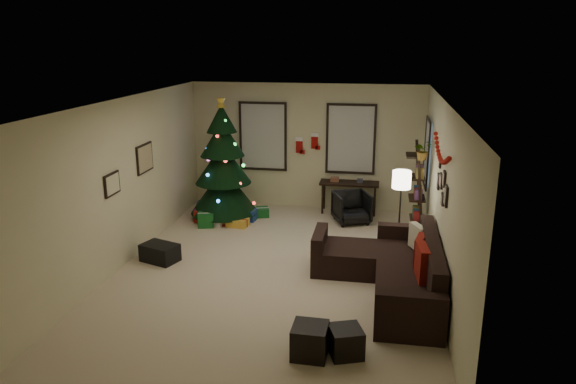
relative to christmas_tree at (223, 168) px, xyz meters
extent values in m
plane|color=beige|center=(1.55, -2.40, -1.06)|extent=(7.00, 7.00, 0.00)
plane|color=white|center=(1.55, -2.40, 1.64)|extent=(7.00, 7.00, 0.00)
plane|color=beige|center=(1.55, 1.10, 0.29)|extent=(5.00, 0.00, 5.00)
plane|color=beige|center=(1.55, -5.90, 0.29)|extent=(5.00, 0.00, 5.00)
plane|color=beige|center=(-0.95, -2.40, 0.29)|extent=(0.00, 7.00, 7.00)
plane|color=beige|center=(4.05, -2.40, 0.29)|extent=(0.00, 7.00, 7.00)
cube|color=#728CB2|center=(0.60, 1.07, 0.49)|extent=(0.94, 0.02, 1.35)
cube|color=beige|center=(0.60, 1.07, 0.49)|extent=(0.94, 0.03, 1.35)
cube|color=#728CB2|center=(2.50, 1.07, 0.49)|extent=(0.94, 0.02, 1.35)
cube|color=beige|center=(2.50, 1.07, 0.49)|extent=(0.94, 0.03, 1.35)
cube|color=#728CB2|center=(4.02, 0.15, 0.44)|extent=(0.05, 0.27, 1.17)
cube|color=beige|center=(4.02, 0.15, 0.44)|extent=(0.05, 0.45, 1.17)
cylinder|color=black|center=(0.00, 0.00, -0.91)|extent=(0.10, 0.10, 0.30)
cone|color=black|center=(0.00, 0.00, -0.45)|extent=(1.38, 1.38, 0.96)
cone|color=black|center=(0.00, 0.00, 0.10)|extent=(1.14, 1.14, 0.81)
cone|color=black|center=(0.00, 0.00, 0.61)|extent=(0.89, 0.89, 0.71)
cone|color=black|center=(0.00, 0.00, 1.02)|extent=(0.61, 0.61, 0.56)
cylinder|color=maroon|center=(0.00, 0.00, -1.04)|extent=(1.12, 1.12, 0.04)
cube|color=navy|center=(0.50, -0.05, -0.95)|extent=(0.35, 0.28, 0.22)
cube|color=gold|center=(0.20, -0.35, -0.91)|extent=(0.28, 0.25, 0.30)
cube|color=#14591E|center=(0.75, 0.25, -0.97)|extent=(0.25, 0.30, 0.18)
cube|color=maroon|center=(-0.40, -0.30, -0.94)|extent=(0.30, 0.22, 0.25)
cube|color=silver|center=(0.00, -0.50, -0.96)|extent=(0.22, 0.22, 0.20)
cube|color=navy|center=(-0.50, 0.15, -0.92)|extent=(0.26, 0.26, 0.28)
cube|color=gold|center=(0.40, -0.45, -0.99)|extent=(0.40, 0.30, 0.15)
cube|color=#14591E|center=(-0.22, -0.57, -0.93)|extent=(0.30, 0.28, 0.28)
cube|color=black|center=(3.58, -2.91, -0.86)|extent=(0.87, 2.32, 0.41)
cube|color=black|center=(3.92, -2.91, -0.43)|extent=(0.20, 2.32, 0.46)
cube|color=black|center=(3.58, -4.18, -0.74)|extent=(0.87, 0.20, 0.64)
cube|color=black|center=(3.58, -1.65, -0.74)|extent=(0.87, 0.20, 0.64)
cube|color=black|center=(2.73, -2.19, -0.86)|extent=(0.82, 0.87, 0.41)
cube|color=black|center=(2.23, -2.19, -0.74)|extent=(0.18, 0.87, 0.64)
cube|color=maroon|center=(3.76, -3.21, -0.42)|extent=(0.18, 0.49, 0.48)
cube|color=maroon|center=(3.76, -2.73, -0.42)|extent=(0.20, 0.42, 0.41)
cube|color=beige|center=(3.76, -2.19, -0.43)|extent=(0.27, 0.41, 0.39)
cube|color=black|center=(2.42, -4.70, -0.87)|extent=(0.42, 0.42, 0.39)
cube|color=black|center=(2.83, -4.62, -0.89)|extent=(0.47, 0.47, 0.35)
cube|color=black|center=(2.51, 0.82, -0.41)|extent=(1.24, 0.44, 0.04)
cylinder|color=black|center=(1.97, 0.64, -0.75)|extent=(0.04, 0.04, 0.62)
cylinder|color=black|center=(1.97, 1.00, -0.75)|extent=(0.04, 0.04, 0.62)
cylinder|color=black|center=(3.06, 0.64, -0.75)|extent=(0.04, 0.04, 0.62)
cylinder|color=black|center=(3.06, 1.00, -0.75)|extent=(0.04, 0.04, 0.62)
imported|color=black|center=(2.61, 0.17, -0.75)|extent=(0.79, 0.77, 0.64)
cube|color=black|center=(3.87, -0.65, -0.16)|extent=(0.05, 0.05, 1.80)
cube|color=black|center=(3.87, -0.17, -0.16)|extent=(0.05, 0.05, 1.80)
cube|color=black|center=(3.84, -0.41, -0.71)|extent=(0.30, 0.50, 0.03)
cube|color=black|center=(3.84, -0.41, -0.31)|extent=(0.30, 0.50, 0.03)
cube|color=black|center=(3.84, -0.41, 0.09)|extent=(0.30, 0.50, 0.03)
cube|color=black|center=(3.84, -0.41, 0.49)|extent=(0.30, 0.50, 0.03)
imported|color=#4C4C4C|center=(3.85, -0.83, 0.73)|extent=(0.53, 0.52, 0.45)
cylinder|color=black|center=(3.50, -1.36, -1.05)|extent=(0.26, 0.26, 0.03)
cylinder|color=black|center=(3.50, -1.36, -0.41)|extent=(0.03, 0.03, 1.24)
cylinder|color=white|center=(3.50, -1.36, 0.27)|extent=(0.31, 0.31, 0.29)
cube|color=black|center=(-0.93, -1.61, 0.52)|extent=(0.04, 0.60, 0.50)
cube|color=tan|center=(-0.93, -1.61, 0.52)|extent=(0.01, 0.54, 0.45)
cube|color=black|center=(-0.93, -2.82, 0.37)|extent=(0.04, 0.45, 0.35)
cube|color=beige|center=(-0.93, -2.82, 0.37)|extent=(0.01, 0.41, 0.31)
cube|color=black|center=(4.03, -3.00, 0.49)|extent=(0.03, 0.22, 0.28)
cube|color=black|center=(4.03, -2.65, 0.64)|extent=(0.03, 0.18, 0.22)
cube|color=black|center=(4.03, -2.65, 0.34)|extent=(0.03, 0.20, 0.16)
cube|color=black|center=(4.03, -2.30, 0.52)|extent=(0.03, 0.26, 0.20)
cube|color=black|center=(4.03, -1.95, 0.42)|extent=(0.03, 0.18, 0.24)
cube|color=black|center=(4.03, -1.95, 0.72)|extent=(0.03, 0.16, 0.16)
cube|color=#990F0C|center=(1.40, 1.05, 0.30)|extent=(0.14, 0.04, 0.30)
cube|color=white|center=(1.40, 1.05, 0.45)|extent=(0.16, 0.05, 0.08)
cube|color=#990F0C|center=(1.47, 1.05, 0.17)|extent=(0.10, 0.04, 0.08)
cube|color=#990F0C|center=(1.73, 1.07, 0.41)|extent=(0.14, 0.04, 0.30)
cube|color=white|center=(1.73, 1.07, 0.56)|extent=(0.16, 0.05, 0.08)
cube|color=#990F0C|center=(1.80, 1.07, 0.28)|extent=(0.10, 0.04, 0.08)
cube|color=black|center=(-0.43, -2.36, -0.92)|extent=(0.69, 0.57, 0.30)
camera|label=1|loc=(3.12, -10.23, 2.54)|focal=33.53mm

